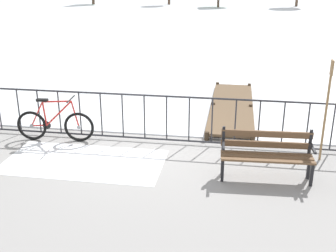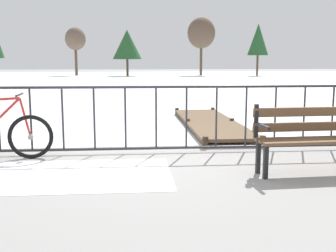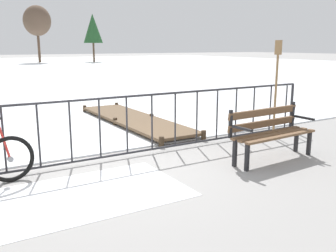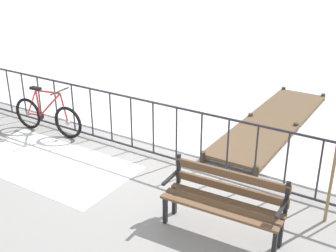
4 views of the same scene
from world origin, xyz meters
name	(u,v)px [view 1 (image 1 of 4)]	position (x,y,z in m)	size (l,w,h in m)	color
ground_plane	(145,142)	(0.00, 0.00, 0.00)	(160.00, 160.00, 0.00)	gray
frozen_pond	(217,15)	(0.00, 28.40, 0.01)	(80.00, 56.00, 0.03)	white
snow_patch	(84,161)	(-0.95, -1.20, 0.00)	(3.10, 1.59, 0.01)	white
railing_fence	(144,117)	(0.00, 0.00, 0.56)	(9.06, 0.06, 1.07)	#2D2D33
bicycle_near_railing	(55,125)	(-1.93, -0.25, 0.37)	(1.71, 0.52, 0.97)	black
park_bench	(267,151)	(2.49, -1.30, 0.51)	(1.62, 0.56, 0.89)	brown
oar_upright	(327,105)	(3.60, -0.35, 1.14)	(0.04, 0.16, 1.98)	#937047
wooden_dock	(232,106)	(1.82, 2.49, 0.12)	(1.10, 4.48, 0.20)	brown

